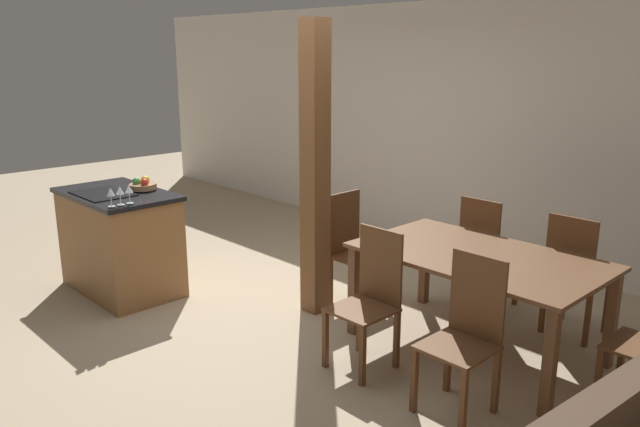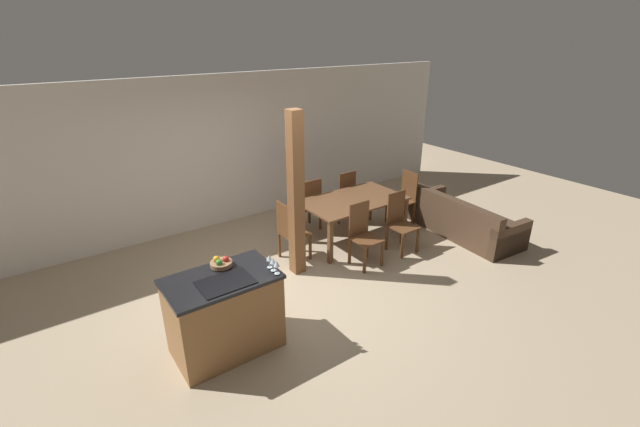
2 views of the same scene
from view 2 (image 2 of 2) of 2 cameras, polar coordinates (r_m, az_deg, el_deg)
The scene contains 16 objects.
ground_plane at distance 6.13m, azimuth -3.54°, elevation -10.10°, with size 16.00×16.00×0.00m, color tan.
wall_back at distance 7.90m, azimuth -14.70°, elevation 7.70°, with size 11.20×0.08×2.70m.
kitchen_island at distance 4.98m, azimuth -12.61°, elevation -12.90°, with size 1.19×0.73×0.95m.
fruit_bowl at distance 4.90m, azimuth -13.08°, elevation -6.41°, with size 0.25×0.25×0.11m.
wine_glass_near at distance 4.62m, azimuth -5.80°, elevation -6.73°, with size 0.06×0.06×0.16m.
wine_glass_middle at distance 4.68m, azimuth -6.30°, elevation -6.32°, with size 0.06×0.06×0.16m.
wine_glass_far at distance 4.74m, azimuth -6.78°, elevation -5.93°, with size 0.06×0.06×0.16m.
dining_table at distance 7.25m, azimuth 4.37°, elevation 1.24°, with size 1.74×1.04×0.75m.
dining_chair_near_left at distance 6.57m, azimuth 5.77°, elevation -2.69°, with size 0.40×0.40×0.98m.
dining_chair_near_right at distance 7.07m, azimuth 10.59°, elevation -1.04°, with size 0.40×0.40×0.98m.
dining_chair_far_left at distance 7.64m, azimuth -1.47°, elevation 1.23°, with size 0.40×0.40×0.98m.
dining_chair_far_right at distance 8.07m, azimuth 3.15°, elevation 2.44°, with size 0.40×0.40×0.98m.
dining_chair_head_end at distance 6.64m, azimuth -4.05°, elevation -2.32°, with size 0.40×0.40×0.98m.
dining_chair_foot_end at distance 8.12m, azimuth 11.18°, elevation 2.15°, with size 0.40×0.40×0.98m.
couch at distance 8.00m, azimuth 18.46°, elevation -0.91°, with size 1.02×2.10×0.73m.
timber_post at distance 6.04m, azimuth -3.23°, elevation 2.32°, with size 0.18×0.18×2.42m.
Camera 2 is at (-2.67, -4.38, 3.36)m, focal length 24.00 mm.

